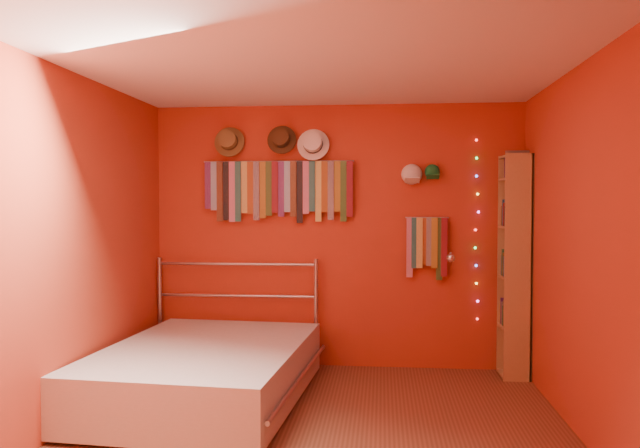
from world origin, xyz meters
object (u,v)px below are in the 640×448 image
(tie_rack, at_px, (278,188))
(bookshelf, at_px, (519,264))
(bed, at_px, (205,371))
(reading_lamp, at_px, (450,258))

(tie_rack, xyz_separation_m, bookshelf, (2.21, -0.15, -0.69))
(tie_rack, relative_size, bookshelf, 0.72)
(tie_rack, distance_m, bed, 1.89)
(tie_rack, height_order, bed, tie_rack)
(tie_rack, height_order, reading_lamp, tie_rack)
(reading_lamp, xyz_separation_m, bed, (-2.00, -0.93, -0.83))
(bed, bearing_deg, reading_lamp, 29.09)
(bookshelf, relative_size, bed, 0.91)
(reading_lamp, distance_m, bed, 2.36)
(bookshelf, distance_m, bed, 2.89)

